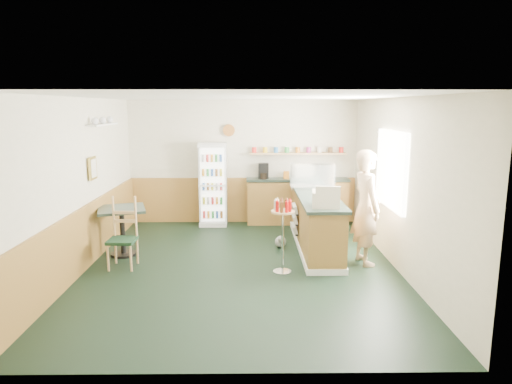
{
  "coord_description": "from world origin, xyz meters",
  "views": [
    {
      "loc": [
        0.18,
        -7.03,
        2.55
      ],
      "look_at": [
        0.26,
        0.6,
        1.12
      ],
      "focal_mm": 32.0,
      "sensor_mm": 36.0,
      "label": 1
    }
  ],
  "objects_px": {
    "cafe_table": "(122,222)",
    "cafe_chair": "(123,230)",
    "drinks_fridge": "(213,184)",
    "display_case": "(312,176)",
    "shopkeeper": "(366,208)",
    "cash_register": "(326,199)",
    "condiment_stand": "(283,224)"
  },
  "relations": [
    {
      "from": "display_case",
      "to": "cafe_table",
      "type": "bearing_deg",
      "value": -164.45
    },
    {
      "from": "drinks_fridge",
      "to": "cash_register",
      "type": "height_order",
      "value": "drinks_fridge"
    },
    {
      "from": "condiment_stand",
      "to": "cafe_table",
      "type": "relative_size",
      "value": 1.2
    },
    {
      "from": "cash_register",
      "to": "cafe_chair",
      "type": "height_order",
      "value": "cash_register"
    },
    {
      "from": "cash_register",
      "to": "cafe_table",
      "type": "bearing_deg",
      "value": 176.17
    },
    {
      "from": "drinks_fridge",
      "to": "shopkeeper",
      "type": "relative_size",
      "value": 0.95
    },
    {
      "from": "display_case",
      "to": "cafe_chair",
      "type": "xyz_separation_m",
      "value": [
        -3.23,
        -1.47,
        -0.65
      ]
    },
    {
      "from": "shopkeeper",
      "to": "condiment_stand",
      "type": "relative_size",
      "value": 1.64
    },
    {
      "from": "drinks_fridge",
      "to": "cafe_table",
      "type": "bearing_deg",
      "value": -123.54
    },
    {
      "from": "condiment_stand",
      "to": "display_case",
      "type": "bearing_deg",
      "value": 69.3
    },
    {
      "from": "shopkeeper",
      "to": "cafe_table",
      "type": "bearing_deg",
      "value": 73.4
    },
    {
      "from": "drinks_fridge",
      "to": "condiment_stand",
      "type": "xyz_separation_m",
      "value": [
        1.31,
        -2.98,
        -0.11
      ]
    },
    {
      "from": "shopkeeper",
      "to": "drinks_fridge",
      "type": "bearing_deg",
      "value": 36.05
    },
    {
      "from": "cafe_table",
      "to": "cafe_chair",
      "type": "height_order",
      "value": "cafe_chair"
    },
    {
      "from": "cash_register",
      "to": "shopkeeper",
      "type": "bearing_deg",
      "value": 23.89
    },
    {
      "from": "cafe_table",
      "to": "cafe_chair",
      "type": "distance_m",
      "value": 0.55
    },
    {
      "from": "condiment_stand",
      "to": "cafe_table",
      "type": "height_order",
      "value": "condiment_stand"
    },
    {
      "from": "display_case",
      "to": "cafe_chair",
      "type": "height_order",
      "value": "display_case"
    },
    {
      "from": "drinks_fridge",
      "to": "condiment_stand",
      "type": "relative_size",
      "value": 1.56
    },
    {
      "from": "drinks_fridge",
      "to": "display_case",
      "type": "distance_m",
      "value": 2.34
    },
    {
      "from": "drinks_fridge",
      "to": "shopkeeper",
      "type": "bearing_deg",
      "value": -43.55
    },
    {
      "from": "shopkeeper",
      "to": "display_case",
      "type": "bearing_deg",
      "value": 16.31
    },
    {
      "from": "display_case",
      "to": "cash_register",
      "type": "relative_size",
      "value": 1.89
    },
    {
      "from": "shopkeeper",
      "to": "cafe_table",
      "type": "height_order",
      "value": "shopkeeper"
    },
    {
      "from": "drinks_fridge",
      "to": "cafe_table",
      "type": "height_order",
      "value": "drinks_fridge"
    },
    {
      "from": "condiment_stand",
      "to": "cafe_table",
      "type": "xyz_separation_m",
      "value": [
        -2.72,
        0.87,
        -0.19
      ]
    },
    {
      "from": "shopkeeper",
      "to": "cafe_chair",
      "type": "xyz_separation_m",
      "value": [
        -3.93,
        -0.08,
        -0.35
      ]
    },
    {
      "from": "condiment_stand",
      "to": "cafe_chair",
      "type": "distance_m",
      "value": 2.58
    },
    {
      "from": "display_case",
      "to": "cash_register",
      "type": "distance_m",
      "value": 1.61
    },
    {
      "from": "shopkeeper",
      "to": "condiment_stand",
      "type": "height_order",
      "value": "shopkeeper"
    },
    {
      "from": "condiment_stand",
      "to": "cafe_table",
      "type": "distance_m",
      "value": 2.86
    },
    {
      "from": "cafe_table",
      "to": "display_case",
      "type": "bearing_deg",
      "value": 15.55
    }
  ]
}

